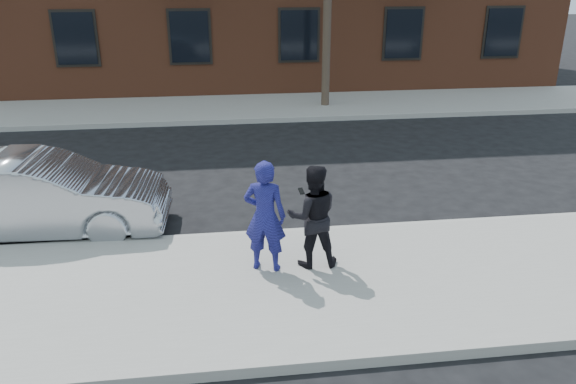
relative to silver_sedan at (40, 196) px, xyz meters
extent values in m
plane|color=black|center=(2.23, -2.30, -0.71)|extent=(100.00, 100.00, 0.00)
cube|color=gray|center=(2.23, -2.55, -0.64)|extent=(50.00, 3.50, 0.15)
cube|color=#999691|center=(2.23, -0.75, -0.64)|extent=(50.00, 0.10, 0.15)
cube|color=gray|center=(2.23, 8.95, -0.64)|extent=(50.00, 3.50, 0.15)
cube|color=#999691|center=(2.23, 7.15, -0.64)|extent=(50.00, 0.10, 0.15)
cube|color=black|center=(6.13, 10.64, 1.49)|extent=(1.30, 0.06, 1.70)
cube|color=black|center=(13.73, 10.64, 1.49)|extent=(1.30, 0.06, 1.70)
cylinder|color=#31271D|center=(6.73, 8.70, 1.54)|extent=(0.26, 0.26, 4.20)
imported|color=#999BA3|center=(0.00, 0.00, 0.00)|extent=(4.39, 1.68, 1.43)
imported|color=navy|center=(3.73, -2.03, 0.29)|extent=(0.72, 0.58, 1.71)
cube|color=black|center=(3.75, -1.80, 0.79)|extent=(0.10, 0.14, 0.08)
imported|color=black|center=(4.45, -1.99, 0.24)|extent=(0.79, 0.62, 1.60)
cube|color=black|center=(4.30, -1.81, 0.57)|extent=(0.09, 0.14, 0.06)
camera|label=1|loc=(3.10, -9.49, 3.65)|focal=35.00mm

